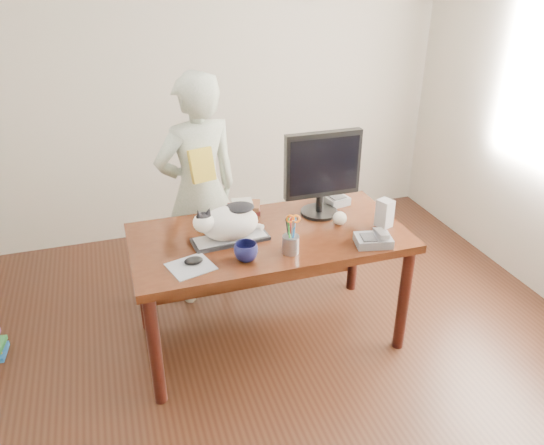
{
  "coord_description": "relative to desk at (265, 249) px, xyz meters",
  "views": [
    {
      "loc": [
        -0.82,
        -1.99,
        2.22
      ],
      "look_at": [
        0.0,
        0.55,
        0.85
      ],
      "focal_mm": 35.0,
      "sensor_mm": 36.0,
      "label": 1
    }
  ],
  "objects": [
    {
      "name": "calculator",
      "position": [
        0.54,
        0.21,
        0.17
      ],
      "size": [
        0.17,
        0.2,
        0.06
      ],
      "rotation": [
        0.0,
        0.0,
        0.19
      ],
      "color": "slate",
      "rests_on": "desk"
    },
    {
      "name": "pen_cup",
      "position": [
        0.05,
        -0.32,
        0.21
      ],
      "size": [
        0.11,
        0.11,
        0.23
      ],
      "rotation": [
        0.0,
        0.0,
        -0.31
      ],
      "color": "gray",
      "rests_on": "desk"
    },
    {
      "name": "person",
      "position": [
        -0.29,
        0.54,
        0.2
      ],
      "size": [
        0.66,
        0.52,
        1.59
      ],
      "primitive_type": "imported",
      "rotation": [
        0.0,
        0.0,
        3.41
      ],
      "color": "silver",
      "rests_on": "ground"
    },
    {
      "name": "mousepad",
      "position": [
        -0.5,
        -0.3,
        0.15
      ],
      "size": [
        0.26,
        0.25,
        0.0
      ],
      "rotation": [
        0.0,
        0.0,
        0.28
      ],
      "color": "#A6AAB2",
      "rests_on": "desk"
    },
    {
      "name": "book_stack",
      "position": [
        -0.06,
        0.25,
        0.18
      ],
      "size": [
        0.23,
        0.19,
        0.08
      ],
      "rotation": [
        0.0,
        0.0,
        -0.26
      ],
      "color": "#4A1413",
      "rests_on": "desk"
    },
    {
      "name": "desk",
      "position": [
        0.0,
        0.0,
        0.0
      ],
      "size": [
        1.6,
        0.8,
        0.75
      ],
      "color": "black",
      "rests_on": "ground"
    },
    {
      "name": "coffee_mug",
      "position": [
        -0.21,
        -0.32,
        0.2
      ],
      "size": [
        0.17,
        0.17,
        0.1
      ],
      "primitive_type": "imported",
      "rotation": [
        0.0,
        0.0,
        0.48
      ],
      "color": "#0D0E34",
      "rests_on": "desk"
    },
    {
      "name": "monitor",
      "position": [
        0.38,
        0.06,
        0.45
      ],
      "size": [
        0.48,
        0.23,
        0.54
      ],
      "rotation": [
        0.0,
        0.0,
        -0.0
      ],
      "color": "black",
      "rests_on": "desk"
    },
    {
      "name": "speaker",
      "position": [
        0.68,
        -0.19,
        0.23
      ],
      "size": [
        0.1,
        0.11,
        0.17
      ],
      "rotation": [
        0.0,
        0.0,
        0.37
      ],
      "color": "#A2A3A5",
      "rests_on": "desk"
    },
    {
      "name": "keyboard",
      "position": [
        -0.24,
        -0.09,
        0.16
      ],
      "size": [
        0.44,
        0.2,
        0.03
      ],
      "rotation": [
        0.0,
        0.0,
        0.08
      ],
      "color": "black",
      "rests_on": "desk"
    },
    {
      "name": "cat",
      "position": [
        -0.25,
        -0.09,
        0.27
      ],
      "size": [
        0.42,
        0.24,
        0.24
      ],
      "rotation": [
        0.0,
        0.0,
        0.08
      ],
      "color": "white",
      "rests_on": "keyboard"
    },
    {
      "name": "baseball",
      "position": [
        0.44,
        -0.09,
        0.19
      ],
      "size": [
        0.08,
        0.08,
        0.08
      ],
      "rotation": [
        0.0,
        0.0,
        0.17
      ],
      "color": "white",
      "rests_on": "desk"
    },
    {
      "name": "mouse",
      "position": [
        -0.48,
        -0.28,
        0.17
      ],
      "size": [
        0.11,
        0.09,
        0.04
      ],
      "rotation": [
        0.0,
        0.0,
        0.28
      ],
      "color": "black",
      "rests_on": "mousepad"
    },
    {
      "name": "phone",
      "position": [
        0.52,
        -0.37,
        0.18
      ],
      "size": [
        0.22,
        0.18,
        0.09
      ],
      "rotation": [
        0.0,
        0.0,
        -0.21
      ],
      "color": "slate",
      "rests_on": "desk"
    },
    {
      "name": "room",
      "position": [
        0.0,
        -0.68,
        0.75
      ],
      "size": [
        4.5,
        4.5,
        4.5
      ],
      "color": "black",
      "rests_on": "ground"
    },
    {
      "name": "held_book",
      "position": [
        -0.29,
        0.37,
        0.45
      ],
      "size": [
        0.17,
        0.13,
        0.21
      ],
      "rotation": [
        0.0,
        0.0,
        0.27
      ],
      "color": "gold",
      "rests_on": "person"
    }
  ]
}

